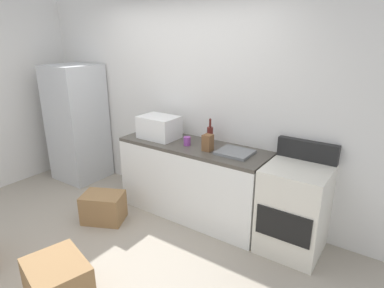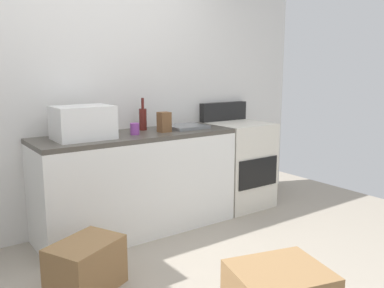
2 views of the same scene
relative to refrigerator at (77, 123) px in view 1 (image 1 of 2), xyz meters
The scene contains 12 objects.
ground_plane 2.26m from the refrigerator, 33.31° to the right, with size 6.00×6.00×0.00m, color #9E9384.
wall_back 1.85m from the refrigerator, 12.88° to the left, with size 5.00×0.10×2.60m, color silver.
kitchen_counter 2.09m from the refrigerator, ahead, with size 1.80×0.60×0.90m.
refrigerator is the anchor object (origin of this frame).
stove_oven 3.29m from the refrigerator, ahead, with size 0.60×0.61×1.10m.
microwave 1.57m from the refrigerator, ahead, with size 0.46×0.34×0.27m, color white.
sink_basin 2.59m from the refrigerator, ahead, with size 0.36×0.32×0.03m, color slate.
wine_bottle 2.21m from the refrigerator, ahead, with size 0.07×0.07×0.30m.
coffee_mug 2.01m from the refrigerator, ahead, with size 0.08×0.08×0.10m, color purple.
knife_block 2.30m from the refrigerator, ahead, with size 0.10×0.10×0.18m, color brown.
cardboard_box_medium 2.71m from the refrigerator, 41.74° to the right, with size 0.51×0.43×0.40m, color olive.
cardboard_box_small 1.60m from the refrigerator, 28.28° to the right, with size 0.47×0.33×0.34m, color olive.
Camera 1 is at (2.30, -1.73, 2.11)m, focal length 30.34 mm.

